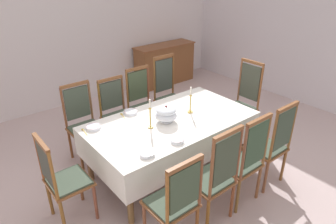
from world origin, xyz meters
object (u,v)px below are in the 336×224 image
object	(u,v)px
candlestick_west	(150,116)
bowl_far_left	(177,140)
chair_south_a	(175,201)
chair_head_east	(243,100)
chair_south_b	(215,176)
sideboard	(165,64)
chair_north_c	(143,103)
bowl_far_right	(147,153)
candlestick_east	(190,102)
chair_north_b	(117,112)
chair_south_c	(244,159)
spoon_primary	(83,130)
spoon_secondary	(122,115)
dining_table	(171,125)
chair_north_d	(168,92)
bowl_near_right	(130,112)
chair_south_d	(271,144)
soup_tureen	(166,114)
chair_head_west	(62,179)
bowl_near_left	(93,127)
chair_north_a	(83,122)

from	to	relation	value
candlestick_west	bowl_far_left	distance (m)	0.47
chair_south_a	chair_head_east	xyz separation A→B (m)	(2.24, 0.98, 0.05)
chair_south_b	sideboard	world-z (taller)	chair_south_b
chair_north_c	bowl_far_right	xyz separation A→B (m)	(-0.93, -1.44, 0.20)
candlestick_west	candlestick_east	bearing A→B (deg)	0.00
chair_north_b	bowl_far_right	xyz separation A→B (m)	(-0.46, -1.43, 0.22)
chair_south_c	spoon_primary	xyz separation A→B (m)	(-1.23, 1.43, 0.18)
spoon_secondary	candlestick_east	bearing A→B (deg)	-21.13
dining_table	candlestick_west	world-z (taller)	candlestick_west
chair_south_b	chair_head_east	distance (m)	1.97
candlestick_east	chair_south_c	bearing A→B (deg)	-95.13
chair_south_b	bowl_far_right	world-z (taller)	chair_south_b
chair_north_d	chair_head_east	distance (m)	1.22
chair_north_b	candlestick_east	world-z (taller)	candlestick_east
bowl_near_right	spoon_primary	distance (m)	0.69
chair_north_b	chair_south_d	distance (m)	2.21
candlestick_west	bowl_near_right	world-z (taller)	candlestick_west
chair_south_c	dining_table	bearing A→B (deg)	103.52
candlestick_west	soup_tureen	bearing A→B (deg)	-0.00
dining_table	bowl_far_left	world-z (taller)	bowl_far_left
chair_south_b	bowl_far_left	size ratio (longest dim) A/B	7.59
chair_north_b	bowl_near_right	xyz separation A→B (m)	(-0.07, -0.50, 0.22)
chair_south_b	chair_south_c	size ratio (longest dim) A/B	1.02
spoon_secondary	soup_tureen	bearing A→B (deg)	-43.27
chair_head_west	soup_tureen	bearing A→B (deg)	90.00
chair_south_d	bowl_near_left	bearing A→B (deg)	139.43
bowl_near_right	sideboard	distance (m)	3.17
chair_north_c	bowl_far_right	size ratio (longest dim) A/B	6.93
bowl_far_left	dining_table	bearing A→B (deg)	57.58
chair_south_a	chair_south_b	xyz separation A→B (m)	(0.53, -0.01, 0.03)
chair_south_b	chair_north_c	bearing A→B (deg)	76.53
chair_north_c	spoon_primary	xyz separation A→B (m)	(-1.23, -0.55, 0.19)
candlestick_west	bowl_near_left	world-z (taller)	candlestick_west
dining_table	candlestick_west	distance (m)	0.40
dining_table	spoon_secondary	size ratio (longest dim) A/B	12.06
chair_head_west	sideboard	world-z (taller)	chair_head_west
chair_head_west	spoon_primary	xyz separation A→B (m)	(0.47, 0.44, 0.21)
chair_north_a	chair_south_d	world-z (taller)	chair_south_d
chair_north_c	bowl_far_right	distance (m)	1.73
chair_north_d	candlestick_east	world-z (taller)	chair_north_d
bowl_near_left	bowl_far_right	size ratio (longest dim) A/B	1.10
candlestick_east	sideboard	xyz separation A→B (m)	(1.66, 2.64, -0.45)
chair_south_b	chair_north_d	xyz separation A→B (m)	(0.99, 1.98, 0.02)
chair_south_a	bowl_far_left	world-z (taller)	chair_south_a
chair_north_d	chair_head_west	world-z (taller)	chair_north_d
chair_north_b	chair_north_c	bearing A→B (deg)	-179.51
chair_north_c	bowl_far_left	world-z (taller)	chair_north_c
chair_south_a	bowl_near_right	bearing A→B (deg)	72.50
chair_south_d	chair_south_a	bearing A→B (deg)	179.84
chair_head_east	bowl_far_right	world-z (taller)	chair_head_east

